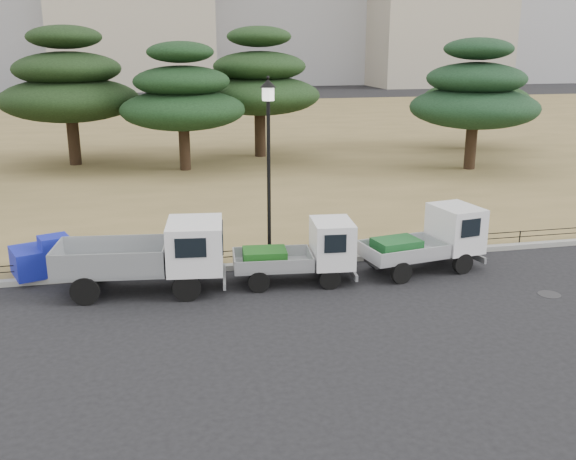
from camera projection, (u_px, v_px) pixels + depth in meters
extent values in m
plane|color=black|center=(304.00, 298.00, 17.02)|extent=(220.00, 220.00, 0.00)
cube|color=olive|center=(203.00, 136.00, 45.68)|extent=(120.00, 56.00, 0.15)
cube|color=gray|center=(284.00, 263.00, 19.44)|extent=(120.00, 0.25, 0.16)
cylinder|color=black|center=(187.00, 288.00, 16.69)|extent=(0.76, 0.24, 0.75)
cylinder|color=black|center=(190.00, 267.00, 18.24)|extent=(0.76, 0.24, 0.75)
cylinder|color=black|center=(85.00, 291.00, 16.45)|extent=(0.76, 0.24, 0.75)
cylinder|color=black|center=(97.00, 270.00, 18.00)|extent=(0.76, 0.24, 0.75)
cube|color=#2D2D30|center=(141.00, 272.00, 17.29)|extent=(4.27, 1.37, 0.13)
cube|color=#909599|center=(111.00, 257.00, 17.10)|extent=(3.08, 1.97, 0.73)
cube|color=white|center=(195.00, 245.00, 17.23)|extent=(1.65, 1.94, 1.29)
cylinder|color=black|center=(330.00, 279.00, 17.54)|extent=(0.60, 0.21, 0.59)
cylinder|color=black|center=(322.00, 263.00, 18.76)|extent=(0.60, 0.21, 0.59)
cylinder|color=black|center=(259.00, 282.00, 17.31)|extent=(0.60, 0.21, 0.59)
cylinder|color=black|center=(255.00, 266.00, 18.53)|extent=(0.60, 0.21, 0.59)
cube|color=#2D2D30|center=(293.00, 268.00, 18.00)|extent=(3.20, 1.01, 0.14)
cube|color=#9B9DA1|center=(272.00, 260.00, 17.86)|extent=(2.29, 1.52, 0.39)
cube|color=silver|center=(332.00, 243.00, 17.94)|extent=(1.22, 1.54, 1.26)
cube|color=#1C5F1B|center=(265.00, 257.00, 17.81)|extent=(1.27, 0.97, 0.43)
cylinder|color=black|center=(463.00, 263.00, 18.71)|extent=(0.64, 0.27, 0.62)
cylinder|color=black|center=(435.00, 250.00, 19.93)|extent=(0.64, 0.27, 0.62)
cylinder|color=black|center=(401.00, 273.00, 17.95)|extent=(0.64, 0.27, 0.62)
cylinder|color=black|center=(377.00, 258.00, 19.18)|extent=(0.64, 0.27, 0.62)
cube|color=#2D2D30|center=(420.00, 256.00, 18.91)|extent=(3.44, 1.34, 0.15)
cube|color=#B6B8BE|center=(403.00, 249.00, 18.61)|extent=(2.53, 1.80, 0.42)
cube|color=silver|center=(455.00, 228.00, 19.14)|extent=(1.42, 1.72, 1.32)
cube|color=#195825|center=(396.00, 247.00, 18.50)|extent=(1.42, 1.13, 0.46)
cylinder|color=black|center=(269.00, 256.00, 19.60)|extent=(0.41, 0.41, 0.15)
cylinder|color=black|center=(269.00, 180.00, 18.93)|extent=(0.11, 0.11, 4.62)
cylinder|color=white|center=(268.00, 94.00, 18.22)|extent=(0.37, 0.37, 0.37)
cone|color=black|center=(268.00, 83.00, 18.14)|extent=(0.48, 0.48, 0.23)
cylinder|color=black|center=(283.00, 253.00, 19.50)|extent=(38.00, 0.03, 0.03)
cylinder|color=black|center=(283.00, 248.00, 19.45)|extent=(38.00, 0.03, 0.03)
cylinder|color=black|center=(283.00, 253.00, 19.50)|extent=(0.04, 0.04, 0.40)
cube|color=#1721B4|center=(44.00, 259.00, 18.35)|extent=(2.00, 1.74, 0.78)
cube|color=#1721B4|center=(54.00, 242.00, 18.10)|extent=(0.97, 0.90, 0.34)
cylinder|color=#2D2D30|center=(549.00, 294.00, 17.23)|extent=(0.60, 0.60, 0.01)
cylinder|color=black|center=(74.00, 138.00, 34.33)|extent=(0.63, 0.63, 2.82)
ellipsoid|color=black|center=(70.00, 100.00, 33.76)|extent=(7.23, 7.23, 2.31)
ellipsoid|color=black|center=(67.00, 69.00, 33.31)|extent=(5.52, 5.52, 1.77)
ellipsoid|color=black|center=(64.00, 37.00, 32.86)|extent=(3.81, 3.81, 1.22)
cylinder|color=black|center=(185.00, 146.00, 32.95)|extent=(0.56, 0.56, 2.51)
ellipsoid|color=black|center=(183.00, 110.00, 32.44)|extent=(6.33, 6.33, 2.03)
ellipsoid|color=black|center=(182.00, 81.00, 32.04)|extent=(4.83, 4.83, 1.55)
ellipsoid|color=black|center=(180.00, 52.00, 31.64)|extent=(3.34, 3.34, 1.07)
cylinder|color=black|center=(260.00, 132.00, 36.86)|extent=(0.64, 0.64, 2.84)
ellipsoid|color=#1A3115|center=(260.00, 95.00, 36.29)|extent=(6.82, 6.82, 2.18)
ellipsoid|color=#1A3115|center=(259.00, 66.00, 35.84)|extent=(5.21, 5.21, 1.67)
ellipsoid|color=#1A3115|center=(259.00, 36.00, 35.39)|extent=(3.60, 3.60, 1.15)
cylinder|color=black|center=(471.00, 144.00, 33.22)|extent=(0.58, 0.58, 2.57)
ellipsoid|color=#15311B|center=(474.00, 108.00, 32.69)|extent=(6.54, 6.54, 2.09)
ellipsoid|color=#15311B|center=(476.00, 79.00, 32.29)|extent=(4.99, 4.99, 1.60)
ellipsoid|color=#15311B|center=(479.00, 49.00, 31.88)|extent=(3.45, 3.45, 1.10)
cylinder|color=black|center=(473.00, 128.00, 39.57)|extent=(0.56, 0.56, 2.49)
ellipsoid|color=black|center=(476.00, 99.00, 39.06)|extent=(6.37, 6.37, 2.04)
ellipsoid|color=black|center=(478.00, 75.00, 38.66)|extent=(4.86, 4.86, 1.56)
ellipsoid|color=black|center=(480.00, 51.00, 38.27)|extent=(3.36, 3.36, 1.07)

